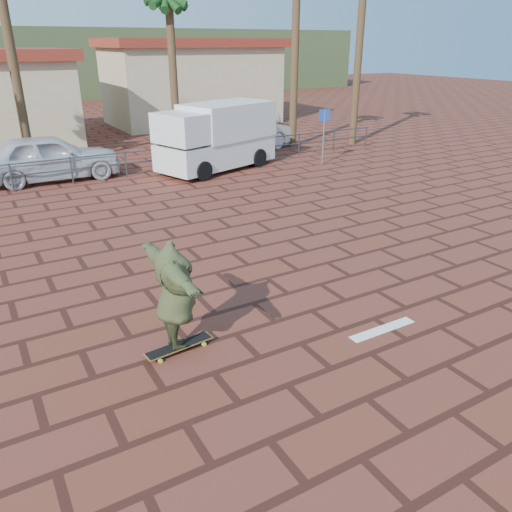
{
  "coord_description": "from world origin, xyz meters",
  "views": [
    {
      "loc": [
        -5.18,
        -6.75,
        4.78
      ],
      "look_at": [
        -0.52,
        1.26,
        0.8
      ],
      "focal_mm": 35.0,
      "sensor_mm": 36.0,
      "label": 1
    }
  ],
  "objects_px": {
    "longboard": "(179,346)",
    "campervan": "(217,135)",
    "car_silver": "(50,157)",
    "car_white": "(245,133)",
    "skateboarder": "(175,295)"
  },
  "relations": [
    {
      "from": "skateboarder",
      "to": "car_silver",
      "type": "relative_size",
      "value": 0.46
    },
    {
      "from": "skateboarder",
      "to": "car_white",
      "type": "height_order",
      "value": "skateboarder"
    },
    {
      "from": "longboard",
      "to": "campervan",
      "type": "bearing_deg",
      "value": 54.76
    },
    {
      "from": "skateboarder",
      "to": "car_silver",
      "type": "xyz_separation_m",
      "value": [
        0.2,
        12.99,
        -0.21
      ]
    },
    {
      "from": "campervan",
      "to": "car_silver",
      "type": "xyz_separation_m",
      "value": [
        -6.18,
        1.49,
        -0.49
      ]
    },
    {
      "from": "longboard",
      "to": "skateboarder",
      "type": "xyz_separation_m",
      "value": [
        0.0,
        0.0,
        0.97
      ]
    },
    {
      "from": "car_silver",
      "to": "car_white",
      "type": "xyz_separation_m",
      "value": [
        8.85,
        1.03,
        -0.01
      ]
    },
    {
      "from": "longboard",
      "to": "campervan",
      "type": "distance_m",
      "value": 13.21
    },
    {
      "from": "longboard",
      "to": "car_white",
      "type": "distance_m",
      "value": 16.71
    },
    {
      "from": "car_white",
      "to": "skateboarder",
      "type": "bearing_deg",
      "value": 128.6
    },
    {
      "from": "longboard",
      "to": "car_white",
      "type": "xyz_separation_m",
      "value": [
        9.05,
        14.02,
        0.75
      ]
    },
    {
      "from": "skateboarder",
      "to": "car_white",
      "type": "relative_size",
      "value": 0.45
    },
    {
      "from": "skateboarder",
      "to": "car_silver",
      "type": "height_order",
      "value": "skateboarder"
    },
    {
      "from": "longboard",
      "to": "skateboarder",
      "type": "height_order",
      "value": "skateboarder"
    },
    {
      "from": "car_silver",
      "to": "car_white",
      "type": "distance_m",
      "value": 8.91
    }
  ]
}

